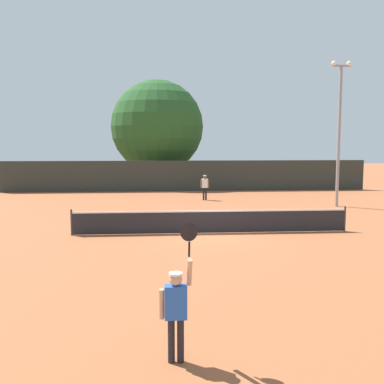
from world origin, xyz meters
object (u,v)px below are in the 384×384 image
(tennis_ball, at_px, (227,228))
(parked_car_near, at_px, (98,174))
(player_receiving, at_px, (205,185))
(large_tree, at_px, (157,127))
(parked_car_mid, at_px, (250,176))
(light_pole, at_px, (339,125))
(parked_car_far, at_px, (286,175))
(player_serving, at_px, (176,303))

(tennis_ball, distance_m, parked_car_near, 25.79)
(player_receiving, bearing_deg, large_tree, -73.61)
(large_tree, bearing_deg, parked_car_mid, 2.32)
(light_pole, distance_m, large_tree, 17.49)
(player_receiving, bearing_deg, parked_car_far, -128.09)
(tennis_ball, xyz_separation_m, light_pole, (7.55, 6.49, 4.74))
(player_serving, bearing_deg, parked_car_far, 70.80)
(light_pole, height_order, parked_car_near, light_pole)
(player_serving, xyz_separation_m, tennis_ball, (2.73, 11.86, -1.02))
(large_tree, distance_m, parked_car_near, 8.12)
(player_receiving, relative_size, parked_car_near, 0.38)
(player_serving, xyz_separation_m, parked_car_mid, (8.07, 32.63, -0.27))
(tennis_ball, bearing_deg, player_receiving, 89.61)
(player_serving, bearing_deg, parked_car_mid, 76.11)
(light_pole, xyz_separation_m, parked_car_far, (1.18, 14.58, -4.00))
(tennis_ball, bearing_deg, parked_car_far, 67.47)
(player_serving, height_order, parked_car_mid, player_serving)
(parked_car_near, relative_size, parked_car_mid, 1.01)
(parked_car_mid, bearing_deg, parked_car_near, 163.32)
(light_pole, bearing_deg, parked_car_near, 132.38)
(parked_car_mid, bearing_deg, tennis_ball, -107.06)
(player_serving, bearing_deg, player_receiving, 82.70)
(tennis_ball, relative_size, light_pole, 0.01)
(parked_car_near, bearing_deg, parked_car_far, -14.16)
(player_receiving, relative_size, large_tree, 0.18)
(large_tree, distance_m, parked_car_mid, 9.41)
(large_tree, height_order, parked_car_near, large_tree)
(tennis_ball, distance_m, parked_car_far, 22.81)
(player_receiving, xyz_separation_m, tennis_ball, (-0.07, -10.01, -0.96))
(tennis_ball, height_order, parked_car_far, parked_car_far)
(player_serving, relative_size, tennis_ball, 35.64)
(parked_car_near, bearing_deg, player_receiving, -62.19)
(player_receiving, relative_size, parked_car_far, 0.38)
(player_serving, distance_m, tennis_ball, 12.21)
(tennis_ball, height_order, parked_car_mid, parked_car_mid)
(player_serving, height_order, light_pole, light_pole)
(large_tree, height_order, parked_car_mid, large_tree)
(parked_car_far, bearing_deg, large_tree, -173.09)
(parked_car_near, relative_size, parked_car_far, 1.00)
(large_tree, bearing_deg, parked_car_near, 145.95)
(tennis_ball, bearing_deg, parked_car_mid, 75.59)
(large_tree, height_order, parked_car_far, large_tree)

